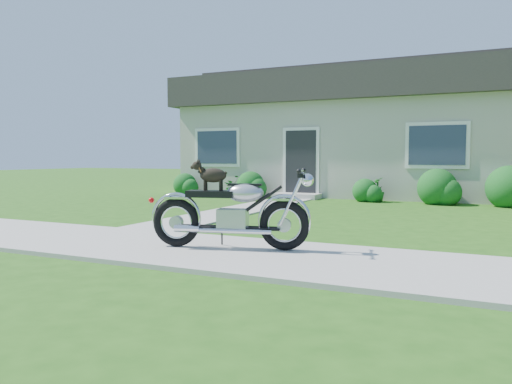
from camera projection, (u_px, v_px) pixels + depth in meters
ground at (180, 249)px, 6.90m from camera, size 80.00×80.00×0.00m
sidewalk at (180, 248)px, 6.90m from camera, size 24.00×2.20×0.04m
walkway at (244, 209)px, 12.05m from camera, size 1.20×8.00×0.03m
house at (371, 132)px, 17.58m from camera, size 12.60×7.03×4.50m
shrub_row at (383, 187)px, 14.05m from camera, size 10.78×1.15×1.15m
potted_plant_left at (232, 186)px, 16.16m from camera, size 0.73×0.77×0.68m
potted_plant_right at (377, 190)px, 14.18m from camera, size 0.45×0.45×0.70m
motorcycle_with_dog at (232, 211)px, 6.69m from camera, size 2.19×0.85×1.18m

